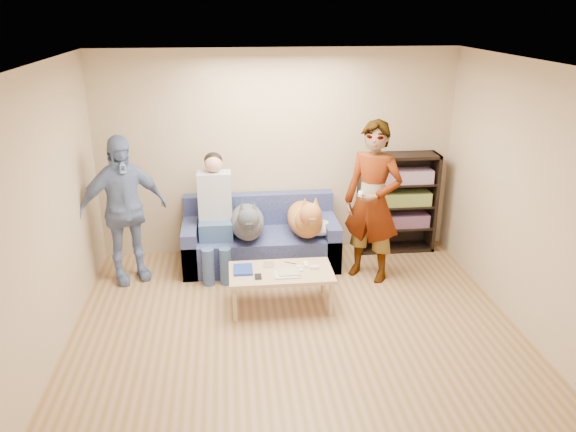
{
  "coord_description": "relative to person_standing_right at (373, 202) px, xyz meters",
  "views": [
    {
      "loc": [
        -0.61,
        -4.38,
        3.07
      ],
      "look_at": [
        0.0,
        1.2,
        0.95
      ],
      "focal_mm": 35.0,
      "sensor_mm": 36.0,
      "label": 1
    }
  ],
  "objects": [
    {
      "name": "ground",
      "position": [
        -1.02,
        -1.56,
        -0.94
      ],
      "size": [
        5.0,
        5.0,
        0.0
      ],
      "primitive_type": "plane",
      "color": "olive",
      "rests_on": "ground"
    },
    {
      "name": "ceiling",
      "position": [
        -1.02,
        -1.56,
        1.66
      ],
      "size": [
        5.0,
        5.0,
        0.0
      ],
      "primitive_type": "plane",
      "rotation": [
        3.14,
        0.0,
        0.0
      ],
      "color": "white",
      "rests_on": "ground"
    },
    {
      "name": "wall_back",
      "position": [
        -1.02,
        0.94,
        0.36
      ],
      "size": [
        4.5,
        0.0,
        4.5
      ],
      "primitive_type": "plane",
      "rotation": [
        1.57,
        0.0,
        0.0
      ],
      "color": "tan",
      "rests_on": "ground"
    },
    {
      "name": "wall_left",
      "position": [
        -3.27,
        -1.56,
        0.36
      ],
      "size": [
        0.0,
        5.0,
        5.0
      ],
      "primitive_type": "plane",
      "rotation": [
        1.57,
        0.0,
        1.57
      ],
      "color": "tan",
      "rests_on": "ground"
    },
    {
      "name": "wall_right",
      "position": [
        1.23,
        -1.56,
        0.36
      ],
      "size": [
        0.0,
        5.0,
        5.0
      ],
      "primitive_type": "plane",
      "rotation": [
        1.57,
        0.0,
        -1.57
      ],
      "color": "tan",
      "rests_on": "ground"
    },
    {
      "name": "blanket",
      "position": [
        -0.56,
        0.36,
        -0.43
      ],
      "size": [
        0.47,
        0.4,
        0.16
      ],
      "primitive_type": "ellipsoid",
      "color": "#BBBBC1",
      "rests_on": "sofa"
    },
    {
      "name": "person_standing_right",
      "position": [
        0.0,
        0.0,
        0.0
      ],
      "size": [
        0.82,
        0.78,
        1.89
      ],
      "primitive_type": "imported",
      "rotation": [
        0.0,
        0.0,
        -0.67
      ],
      "color": "gray",
      "rests_on": "ground"
    },
    {
      "name": "person_standing_left",
      "position": [
        -2.85,
        0.25,
        -0.07
      ],
      "size": [
        1.11,
        0.83,
        1.74
      ],
      "primitive_type": "imported",
      "rotation": [
        0.0,
        0.0,
        0.45
      ],
      "color": "#7B89C5",
      "rests_on": "ground"
    },
    {
      "name": "held_controller",
      "position": [
        -0.2,
        -0.2,
        0.18
      ],
      "size": [
        0.08,
        0.13,
        0.03
      ],
      "primitive_type": "cube",
      "rotation": [
        0.0,
        0.0,
        -0.32
      ],
      "color": "silver",
      "rests_on": "person_standing_right"
    },
    {
      "name": "notebook_blue",
      "position": [
        -1.52,
        -0.55,
        -0.51
      ],
      "size": [
        0.2,
        0.26,
        0.03
      ],
      "primitive_type": "cube",
      "color": "navy",
      "rests_on": "coffee_table"
    },
    {
      "name": "papers",
      "position": [
        -1.07,
        -0.7,
        -0.52
      ],
      "size": [
        0.26,
        0.2,
        0.02
      ],
      "primitive_type": "cube",
      "color": "beige",
      "rests_on": "coffee_table"
    },
    {
      "name": "magazine",
      "position": [
        -1.04,
        -0.68,
        -0.5
      ],
      "size": [
        0.22,
        0.17,
        0.01
      ],
      "primitive_type": "cube",
      "color": "#B2AE8F",
      "rests_on": "coffee_table"
    },
    {
      "name": "camera_silver",
      "position": [
        -1.24,
        -0.48,
        -0.5
      ],
      "size": [
        0.11,
        0.06,
        0.05
      ],
      "primitive_type": "cube",
      "color": "silver",
      "rests_on": "coffee_table"
    },
    {
      "name": "controller_a",
      "position": [
        -0.84,
        -0.5,
        -0.51
      ],
      "size": [
        0.04,
        0.13,
        0.03
      ],
      "primitive_type": "cube",
      "color": "white",
      "rests_on": "coffee_table"
    },
    {
      "name": "controller_b",
      "position": [
        -0.76,
        -0.58,
        -0.51
      ],
      "size": [
        0.09,
        0.06,
        0.03
      ],
      "primitive_type": "cube",
      "color": "white",
      "rests_on": "coffee_table"
    },
    {
      "name": "headphone_cup_a",
      "position": [
        -0.92,
        -0.62,
        -0.51
      ],
      "size": [
        0.07,
        0.07,
        0.02
      ],
      "primitive_type": "cylinder",
      "color": "white",
      "rests_on": "coffee_table"
    },
    {
      "name": "headphone_cup_b",
      "position": [
        -0.92,
        -0.54,
        -0.51
      ],
      "size": [
        0.07,
        0.07,
        0.02
      ],
      "primitive_type": "cylinder",
      "color": "silver",
      "rests_on": "coffee_table"
    },
    {
      "name": "pen_orange",
      "position": [
        -1.14,
        -0.76,
        -0.52
      ],
      "size": [
        0.13,
        0.06,
        0.01
      ],
      "primitive_type": "cylinder",
      "rotation": [
        0.0,
        1.57,
        0.35
      ],
      "color": "orange",
      "rests_on": "coffee_table"
    },
    {
      "name": "pen_black",
      "position": [
        -1.0,
        -0.42,
        -0.52
      ],
      "size": [
        0.13,
        0.08,
        0.01
      ],
      "primitive_type": "cylinder",
      "rotation": [
        0.0,
        1.57,
        -0.52
      ],
      "color": "black",
      "rests_on": "coffee_table"
    },
    {
      "name": "wallet",
      "position": [
        -1.37,
        -0.72,
        -0.52
      ],
      "size": [
        0.07,
        0.12,
        0.02
      ],
      "primitive_type": "cube",
      "color": "black",
      "rests_on": "coffee_table"
    },
    {
      "name": "sofa",
      "position": [
        -1.27,
        0.54,
        -0.66
      ],
      "size": [
        1.9,
        0.85,
        0.82
      ],
      "color": "#515B93",
      "rests_on": "ground"
    },
    {
      "name": "person_seated",
      "position": [
        -1.81,
        0.41,
        -0.17
      ],
      "size": [
        0.4,
        0.73,
        1.47
      ],
      "color": "#40608C",
      "rests_on": "sofa"
    },
    {
      "name": "dog_gray",
      "position": [
        -1.43,
        0.32,
        -0.3
      ],
      "size": [
        0.41,
        1.25,
        0.6
      ],
      "color": "#52555D",
      "rests_on": "sofa"
    },
    {
      "name": "dog_tan",
      "position": [
        -0.72,
        0.34,
        -0.3
      ],
      "size": [
        0.42,
        1.17,
        0.61
      ],
      "color": "#B68137",
      "rests_on": "sofa"
    },
    {
      "name": "coffee_table",
      "position": [
        -1.12,
        -0.6,
        -0.57
      ],
      "size": [
        1.1,
        0.6,
        0.42
      ],
      "color": "tan",
      "rests_on": "ground"
    },
    {
      "name": "bookshelf",
      "position": [
        0.53,
        0.77,
        -0.26
      ],
      "size": [
        1.0,
        0.34,
        1.3
      ],
      "color": "black",
      "rests_on": "ground"
    }
  ]
}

